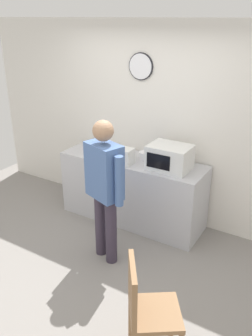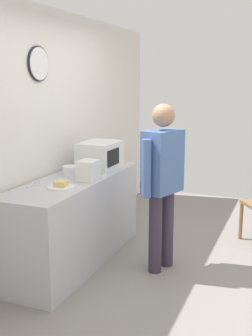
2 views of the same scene
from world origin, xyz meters
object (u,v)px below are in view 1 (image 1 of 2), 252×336
at_px(microwave, 170,157).
at_px(wooden_chair, 146,308).
at_px(salad_bowl, 145,155).
at_px(fork_utensil, 114,149).
at_px(sandwich_plate, 105,154).
at_px(toaster, 124,156).
at_px(spoon_utensil, 127,150).
at_px(person_standing, 105,183).

xyz_separation_m(microwave, wooden_chair, (0.65, -1.78, -0.52)).
height_order(microwave, salad_bowl, microwave).
xyz_separation_m(microwave, fork_utensil, (-0.96, 0.24, -0.15)).
bearing_deg(microwave, fork_utensil, 166.17).
bearing_deg(sandwich_plate, salad_bowl, 20.33).
bearing_deg(wooden_chair, toaster, 126.17).
height_order(sandwich_plate, toaster, toaster).
bearing_deg(fork_utensil, salad_bowl, -9.24).
height_order(spoon_utensil, wooden_chair, wooden_chair).
xyz_separation_m(salad_bowl, fork_utensil, (-0.55, 0.09, -0.04)).
distance_m(sandwich_plate, person_standing, 0.98).
height_order(fork_utensil, wooden_chair, wooden_chair).
distance_m(sandwich_plate, salad_bowl, 0.55).
distance_m(spoon_utensil, wooden_chair, 2.55).
bearing_deg(salad_bowl, microwave, -19.66).
xyz_separation_m(microwave, toaster, (-0.56, -0.14, -0.05)).
bearing_deg(fork_utensil, microwave, -13.83).
bearing_deg(wooden_chair, sandwich_plate, 132.03).
relative_size(toaster, fork_utensil, 1.29).
xyz_separation_m(sandwich_plate, salad_bowl, (0.51, 0.19, 0.03)).
bearing_deg(toaster, spoon_utensil, 117.11).
distance_m(salad_bowl, person_standing, 1.00).
height_order(microwave, wooden_chair, microwave).
bearing_deg(toaster, sandwich_plate, 165.26).
relative_size(microwave, sandwich_plate, 1.96).
distance_m(salad_bowl, toaster, 0.33).
bearing_deg(spoon_utensil, wooden_chair, -55.59).
bearing_deg(person_standing, sandwich_plate, 124.41).
xyz_separation_m(fork_utensil, wooden_chair, (1.60, -2.02, -0.38)).
bearing_deg(person_standing, salad_bowl, 92.27).
bearing_deg(spoon_utensil, fork_utensil, -160.62).
bearing_deg(person_standing, toaster, 104.69).
height_order(toaster, wooden_chair, toaster).
bearing_deg(spoon_utensil, person_standing, -70.34).
relative_size(salad_bowl, person_standing, 0.10).
bearing_deg(sandwich_plate, toaster, -14.74).
bearing_deg(fork_utensil, toaster, -43.24).
relative_size(sandwich_plate, spoon_utensil, 1.50).
relative_size(sandwich_plate, salad_bowl, 1.52).
bearing_deg(person_standing, fork_utensil, 118.33).
distance_m(salad_bowl, wooden_chair, 2.24).
relative_size(sandwich_plate, fork_utensil, 1.50).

